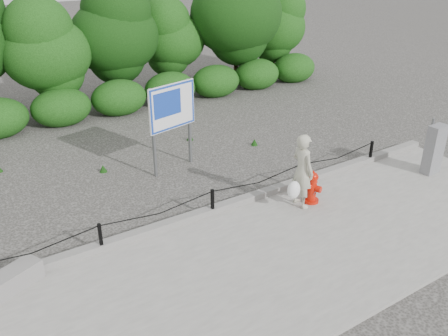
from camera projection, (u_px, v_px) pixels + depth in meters
ground at (213, 217)px, 10.37m from camera, size 90.00×90.00×0.00m
sidewalk at (269, 262)px, 8.84m from camera, size 14.00×4.00×0.08m
curb at (211, 210)px, 10.34m from camera, size 14.00×0.22×0.14m
chain_barrier at (212, 199)px, 10.18m from camera, size 10.06×0.06×0.60m
treeline at (88, 33)px, 16.24m from camera, size 20.36×3.99×5.20m
fire_hydrant at (312, 187)px, 10.68m from camera, size 0.48×0.48×0.77m
pedestrian at (302, 172)px, 10.33m from camera, size 0.72×0.63×1.70m
concrete_block at (10, 281)px, 8.00m from camera, size 1.17×0.81×0.35m
utility_cabinet at (434, 149)px, 11.94m from camera, size 0.50×0.36×1.42m
advertising_sign at (172, 110)px, 11.87m from camera, size 1.42×0.42×2.32m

